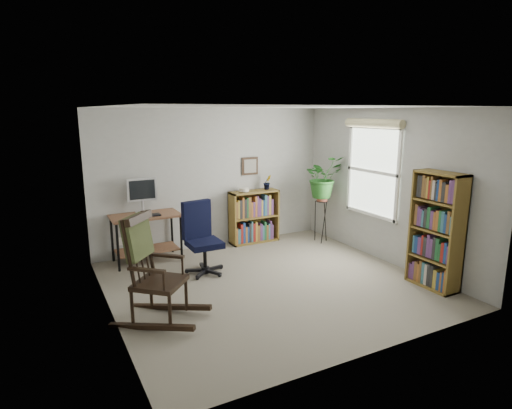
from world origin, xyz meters
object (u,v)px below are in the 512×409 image
desk (147,238)px  office_chair (204,238)px  low_bookshelf (254,217)px  rocking_chair (159,268)px  tall_bookshelf (436,231)px

desk → office_chair: bearing=-55.6°
office_chair → low_bookshelf: size_ratio=1.14×
rocking_chair → office_chair: bearing=1.6°
office_chair → low_bookshelf: 1.71m
desk → low_bookshelf: (1.98, 0.12, 0.09)m
rocking_chair → low_bookshelf: bearing=-4.7°
desk → low_bookshelf: size_ratio=1.11×
rocking_chair → low_bookshelf: (2.33, 2.16, -0.15)m
office_chair → tall_bookshelf: tall_bookshelf is taller
office_chair → desk: bearing=114.7°
low_bookshelf → tall_bookshelf: 3.19m
desk → office_chair: size_ratio=0.98×
rocking_chair → tall_bookshelf: (3.54, -0.78, 0.16)m
office_chair → rocking_chair: bearing=-140.5°
desk → rocking_chair: 2.09m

